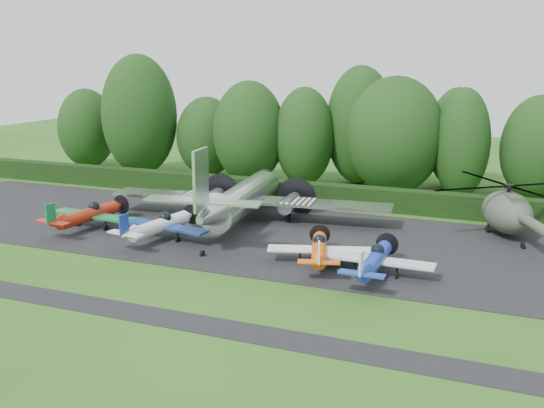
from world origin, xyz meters
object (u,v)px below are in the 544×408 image
at_px(transport_plane, 242,198).
at_px(light_plane_blue, 375,260).
at_px(light_plane_orange, 319,249).
at_px(light_plane_white, 160,225).
at_px(light_plane_red, 89,214).
at_px(helicopter, 507,209).

relative_size(transport_plane, light_plane_blue, 3.18).
distance_m(light_plane_orange, light_plane_blue, 3.97).
bearing_deg(light_plane_white, light_plane_red, 166.63).
xyz_separation_m(transport_plane, helicopter, (20.02, 4.11, 0.02)).
relative_size(transport_plane, helicopter, 1.64).
height_order(light_plane_white, light_plane_blue, light_plane_white).
bearing_deg(light_plane_blue, light_plane_orange, 165.28).
distance_m(transport_plane, helicopter, 20.44).
xyz_separation_m(light_plane_red, light_plane_blue, (23.21, -2.40, -0.08)).
bearing_deg(helicopter, light_plane_orange, -112.10).
relative_size(light_plane_orange, light_plane_blue, 0.95).
distance_m(light_plane_white, light_plane_blue, 16.47).
relative_size(light_plane_white, helicopter, 0.54).
xyz_separation_m(light_plane_orange, light_plane_blue, (3.85, -0.97, 0.05)).
distance_m(light_plane_red, light_plane_orange, 19.42).
bearing_deg(light_plane_red, light_plane_white, -10.20).
xyz_separation_m(light_plane_red, helicopter, (30.50, 10.07, 0.92)).
bearing_deg(light_plane_blue, light_plane_red, 173.48).
bearing_deg(transport_plane, light_plane_orange, -33.60).
relative_size(light_plane_red, helicopter, 0.55).
bearing_deg(light_plane_orange, helicopter, 62.57).
bearing_deg(helicopter, light_plane_red, -139.77).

